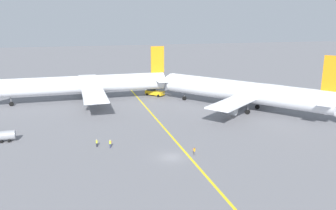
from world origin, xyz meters
The scene contains 9 objects.
ground_plane centered at (0.00, 0.00, 0.00)m, with size 600.00×600.00×0.00m, color slate.
taxiway_stripe centered at (3.34, 10.00, 0.00)m, with size 0.50×120.00×0.01m, color yellow.
airliner_at_gate_left centered at (-13.42, 50.65, 5.44)m, with size 57.90×46.79×16.85m.
airliner_being_pushed centered at (29.57, 27.08, 5.33)m, with size 38.61×47.25×16.90m.
pushback_tug centered at (9.85, 52.69, 1.24)m, with size 7.55×8.14×2.92m.
gse_fuel_bowser_stubby centered at (-31.87, 17.75, 1.33)m, with size 4.93×2.05×2.40m.
ground_crew_wing_walker_right centered at (-10.48, 7.93, 0.90)m, with size 0.46×0.36×1.72m.
ground_crew_marshaller_foreground centered at (4.45, -0.35, 0.81)m, with size 0.49×0.36×1.57m.
ground_crew_ramp_agent_by_cones centered at (-13.02, 9.34, 0.81)m, with size 0.36×0.36×1.56m.
Camera 1 is at (-17.02, -55.87, 24.83)m, focal length 35.68 mm.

